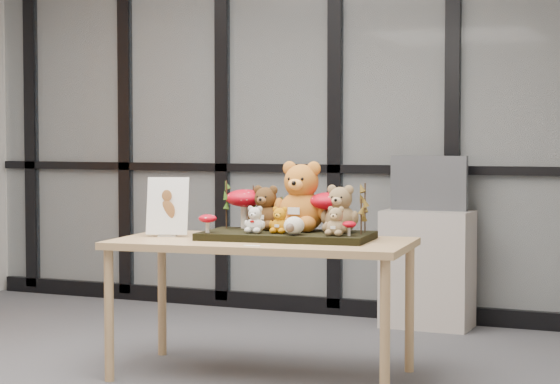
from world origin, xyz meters
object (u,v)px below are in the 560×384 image
at_px(bear_small_yellow, 280,219).
at_px(mushroom_back_right, 328,210).
at_px(bear_white_bow, 255,218).
at_px(bear_beige_small, 336,220).
at_px(cabinet, 427,269).
at_px(monitor, 429,183).
at_px(plush_cream_hedgehog, 294,225).
at_px(mushroom_back_left, 245,207).
at_px(bear_pooh_yellow, 302,193).
at_px(bear_brown_medium, 266,205).
at_px(display_table, 262,252).
at_px(mushroom_front_right, 349,228).
at_px(diorama_tray, 287,236).
at_px(sign_holder, 167,209).
at_px(bear_tan_back, 340,206).
at_px(mushroom_front_left, 208,223).

xyz_separation_m(bear_small_yellow, mushroom_back_right, (0.19, 0.20, 0.04)).
xyz_separation_m(bear_white_bow, bear_beige_small, (0.44, 0.03, 0.00)).
bearing_deg(cabinet, monitor, 90.00).
relative_size(plush_cream_hedgehog, mushroom_back_left, 0.44).
xyz_separation_m(bear_pooh_yellow, bear_brown_medium, (-0.20, -0.03, -0.07)).
xyz_separation_m(mushroom_back_left, cabinet, (0.62, 1.53, -0.50)).
height_order(mushroom_back_left, mushroom_back_right, mushroom_back_left).
xyz_separation_m(bear_pooh_yellow, bear_small_yellow, (-0.04, -0.20, -0.13)).
bearing_deg(display_table, mushroom_back_left, 128.32).
relative_size(bear_small_yellow, plush_cream_hedgehog, 1.46).
xyz_separation_m(bear_beige_small, cabinet, (0.01, 1.74, -0.46)).
relative_size(display_table, mushroom_back_left, 6.86).
bearing_deg(mushroom_back_right, mushroom_front_right, -46.60).
bearing_deg(monitor, bear_pooh_yellow, -100.24).
bearing_deg(bear_beige_small, bear_pooh_yellow, 136.84).
bearing_deg(monitor, display_table, -103.74).
distance_m(diorama_tray, sign_holder, 0.68).
relative_size(bear_tan_back, bear_white_bow, 1.76).
bearing_deg(display_table, mushroom_back_right, 27.15).
xyz_separation_m(mushroom_front_left, sign_holder, (-0.29, 0.08, 0.06)).
relative_size(display_table, bear_pooh_yellow, 3.97).
height_order(diorama_tray, mushroom_back_left, mushroom_back_left).
bearing_deg(diorama_tray, sign_holder, -176.54).
distance_m(mushroom_back_right, cabinet, 1.61).
distance_m(bear_tan_back, mushroom_front_right, 0.22).
bearing_deg(bear_brown_medium, plush_cream_hedgehog, -46.89).
xyz_separation_m(mushroom_back_left, monitor, (0.62, 1.55, 0.08)).
bearing_deg(mushroom_front_left, diorama_tray, 27.81).
distance_m(bear_small_yellow, mushroom_back_left, 0.36).
distance_m(diorama_tray, mushroom_back_right, 0.26).
distance_m(bear_white_bow, mushroom_back_right, 0.40).
bearing_deg(sign_holder, bear_brown_medium, 4.94).
bearing_deg(diorama_tray, plush_cream_hedgehog, -59.83).
distance_m(bear_brown_medium, sign_holder, 0.54).
bearing_deg(mushroom_back_right, monitor, 85.26).
relative_size(bear_brown_medium, mushroom_back_left, 1.12).
distance_m(bear_beige_small, mushroom_back_left, 0.65).
bearing_deg(bear_pooh_yellow, mushroom_front_left, -148.60).
distance_m(display_table, mushroom_back_right, 0.42).
bearing_deg(display_table, bear_white_bow, -123.12).
xyz_separation_m(bear_brown_medium, bear_white_bow, (0.03, -0.20, -0.05)).
xyz_separation_m(bear_tan_back, plush_cream_hedgehog, (-0.17, -0.23, -0.09)).
relative_size(bear_pooh_yellow, sign_holder, 1.27).
distance_m(bear_white_bow, mushroom_back_left, 0.30).
bearing_deg(mushroom_front_right, bear_pooh_yellow, 150.48).
bearing_deg(monitor, mushroom_back_left, -111.88).
height_order(mushroom_front_right, monitor, monitor).
height_order(display_table, bear_beige_small, bear_beige_small).
distance_m(bear_small_yellow, mushroom_front_left, 0.38).
distance_m(display_table, mushroom_front_right, 0.51).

